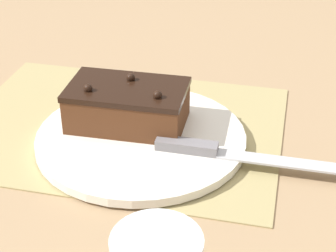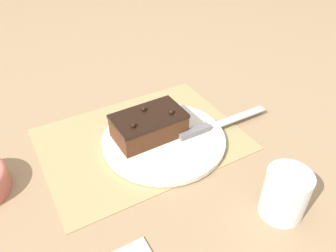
{
  "view_description": "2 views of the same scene",
  "coord_description": "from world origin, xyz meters",
  "views": [
    {
      "loc": [
        -0.22,
        0.66,
        0.43
      ],
      "look_at": [
        -0.08,
        0.03,
        0.03
      ],
      "focal_mm": 60.0,
      "sensor_mm": 36.0,
      "label": 1
    },
    {
      "loc": [
        0.24,
        0.55,
        0.5
      ],
      "look_at": [
        -0.05,
        0.03,
        0.04
      ],
      "focal_mm": 35.0,
      "sensor_mm": 36.0,
      "label": 2
    }
  ],
  "objects": [
    {
      "name": "cake_plate",
      "position": [
        -0.04,
        0.04,
        0.01
      ],
      "size": [
        0.29,
        0.29,
        0.01
      ],
      "color": "white",
      "rests_on": "placemat_woven"
    },
    {
      "name": "chocolate_cake",
      "position": [
        -0.02,
        0.01,
        0.05
      ],
      "size": [
        0.16,
        0.1,
        0.07
      ],
      "rotation": [
        0.0,
        0.0,
        0.03
      ],
      "color": "#512D19",
      "rests_on": "cake_plate"
    },
    {
      "name": "serving_knife",
      "position": [
        -0.15,
        0.06,
        0.02
      ],
      "size": [
        0.25,
        0.02,
        0.01
      ],
      "rotation": [
        0.0,
        0.0,
        1.57
      ],
      "color": "slate",
      "rests_on": "cake_plate"
    },
    {
      "name": "placemat_woven",
      "position": [
        0.0,
        0.0,
        0.0
      ],
      "size": [
        0.46,
        0.34,
        0.0
      ],
      "primitive_type": "cube",
      "color": "tan",
      "rests_on": "ground_plane"
    },
    {
      "name": "ground_plane",
      "position": [
        0.0,
        0.0,
        0.0
      ],
      "size": [
        3.0,
        3.0,
        0.0
      ],
      "primitive_type": "plane",
      "color": "#9E7F5B"
    },
    {
      "name": "drinking_glass",
      "position": [
        -0.13,
        0.32,
        0.05
      ],
      "size": [
        0.08,
        0.08,
        0.1
      ],
      "color": "white",
      "rests_on": "ground_plane"
    }
  ]
}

